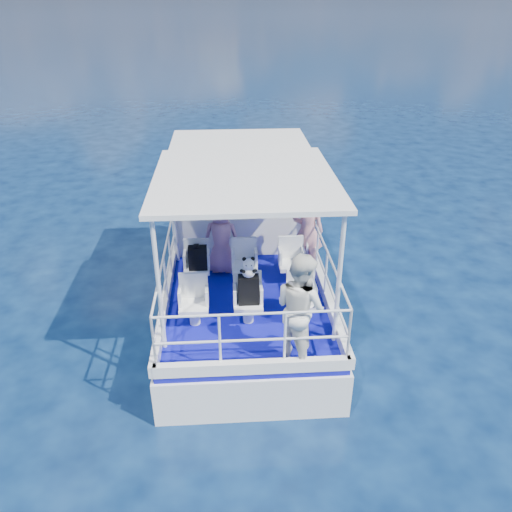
{
  "coord_description": "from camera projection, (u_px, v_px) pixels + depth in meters",
  "views": [
    {
      "loc": [
        -0.32,
        -8.08,
        5.84
      ],
      "look_at": [
        0.18,
        -0.4,
        1.78
      ],
      "focal_mm": 35.0,
      "sensor_mm": 36.0,
      "label": 1
    }
  ],
  "objects": [
    {
      "name": "deck",
      "position": [
        243.0,
        264.0,
        10.37
      ],
      "size": [
        2.9,
        6.9,
        0.1
      ],
      "primitive_type": "cube",
      "color": "#0A0878",
      "rests_on": "hull"
    },
    {
      "name": "seat_port_aft",
      "position": [
        195.0,
        314.0,
        8.35
      ],
      "size": [
        0.48,
        0.46,
        0.38
      ],
      "primitive_type": "cube",
      "color": "white",
      "rests_on": "deck"
    },
    {
      "name": "canopy",
      "position": [
        244.0,
        178.0,
        8.24
      ],
      "size": [
        3.0,
        3.2,
        0.08
      ],
      "primitive_type": "cube",
      "color": "white",
      "rests_on": "cabin"
    },
    {
      "name": "cabin",
      "position": [
        240.0,
        190.0,
        10.98
      ],
      "size": [
        2.85,
        2.0,
        2.2
      ],
      "primitive_type": "cube",
      "color": "white",
      "rests_on": "deck"
    },
    {
      "name": "passenger_stbd_fwd",
      "position": [
        308.0,
        232.0,
        9.69
      ],
      "size": [
        0.69,
        0.53,
        1.68
      ],
      "primitive_type": "imported",
      "rotation": [
        0.0,
        0.0,
        2.91
      ],
      "color": "pink",
      "rests_on": "deck"
    },
    {
      "name": "backpack_port",
      "position": [
        198.0,
        258.0,
        9.23
      ],
      "size": [
        0.34,
        0.19,
        0.45
      ],
      "primitive_type": "cube",
      "color": "black",
      "rests_on": "seat_port_fwd"
    },
    {
      "name": "compact_camera",
      "position": [
        196.0,
        246.0,
        9.1
      ],
      "size": [
        0.1,
        0.06,
        0.06
      ],
      "primitive_type": "cube",
      "color": "black",
      "rests_on": "backpack_port"
    },
    {
      "name": "seat_stbd_aft",
      "position": [
        301.0,
        310.0,
        8.45
      ],
      "size": [
        0.48,
        0.46,
        0.38
      ],
      "primitive_type": "cube",
      "color": "white",
      "rests_on": "deck"
    },
    {
      "name": "backpack_center",
      "position": [
        249.0,
        290.0,
        8.18
      ],
      "size": [
        0.34,
        0.19,
        0.51
      ],
      "primitive_type": "cube",
      "color": "black",
      "rests_on": "seat_center_aft"
    },
    {
      "name": "canopy_posts",
      "position": [
        245.0,
        241.0,
        8.73
      ],
      "size": [
        2.77,
        2.97,
        2.2
      ],
      "color": "white",
      "rests_on": "deck"
    },
    {
      "name": "seat_stbd_fwd",
      "position": [
        291.0,
        272.0,
        9.6
      ],
      "size": [
        0.48,
        0.46,
        0.38
      ],
      "primitive_type": "cube",
      "color": "white",
      "rests_on": "deck"
    },
    {
      "name": "hull",
      "position": [
        244.0,
        299.0,
        10.76
      ],
      "size": [
        3.0,
        7.0,
        1.6
      ],
      "primitive_type": "cube",
      "color": "white",
      "rests_on": "ground"
    },
    {
      "name": "passenger_stbd_aft",
      "position": [
        300.0,
        308.0,
        7.28
      ],
      "size": [
        1.04,
        1.08,
        1.76
      ],
      "primitive_type": "imported",
      "rotation": [
        0.0,
        0.0,
        2.19
      ],
      "color": "white",
      "rests_on": "deck"
    },
    {
      "name": "seat_port_fwd",
      "position": [
        198.0,
        275.0,
        9.5
      ],
      "size": [
        0.48,
        0.46,
        0.38
      ],
      "primitive_type": "cube",
      "color": "white",
      "rests_on": "deck"
    },
    {
      "name": "panda",
      "position": [
        249.0,
        267.0,
        7.96
      ],
      "size": [
        0.23,
        0.19,
        0.36
      ],
      "primitive_type": null,
      "color": "white",
      "rests_on": "backpack_center"
    },
    {
      "name": "passenger_port_fwd",
      "position": [
        221.0,
        238.0,
        9.69
      ],
      "size": [
        0.59,
        0.45,
        1.45
      ],
      "primitive_type": "imported",
      "rotation": [
        0.0,
        0.0,
        3.01
      ],
      "color": "#C27E9B",
      "rests_on": "deck"
    },
    {
      "name": "ground",
      "position": [
        246.0,
        326.0,
        9.88
      ],
      "size": [
        2000.0,
        2000.0,
        0.0
      ],
      "primitive_type": "plane",
      "color": "#071635",
      "rests_on": "ground"
    },
    {
      "name": "railings",
      "position": [
        246.0,
        280.0,
        8.72
      ],
      "size": [
        2.84,
        3.59,
        1.0
      ],
      "primitive_type": null,
      "color": "white",
      "rests_on": "deck"
    },
    {
      "name": "seat_center_fwd",
      "position": [
        245.0,
        273.0,
        9.55
      ],
      "size": [
        0.48,
        0.46,
        0.38
      ],
      "primitive_type": "cube",
      "color": "white",
      "rests_on": "deck"
    },
    {
      "name": "seat_center_aft",
      "position": [
        248.0,
        312.0,
        8.4
      ],
      "size": [
        0.48,
        0.46,
        0.38
      ],
      "primitive_type": "cube",
      "color": "white",
      "rests_on": "deck"
    }
  ]
}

